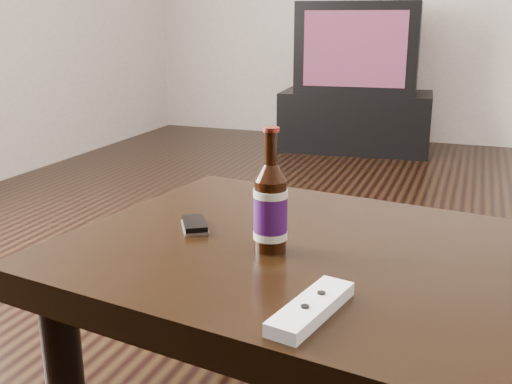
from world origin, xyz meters
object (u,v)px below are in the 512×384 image
(coffee_table, at_px, (387,294))
(remote, at_px, (312,308))
(tv, at_px, (359,47))
(beer_bottle, at_px, (271,208))
(tv_stand, at_px, (355,121))
(phone, at_px, (195,225))

(coffee_table, relative_size, remote, 6.86)
(tv, height_order, coffee_table, tv)
(tv, height_order, beer_bottle, tv)
(beer_bottle, bearing_deg, coffee_table, 3.82)
(coffee_table, height_order, remote, remote)
(coffee_table, distance_m, remote, 0.27)
(tv_stand, bearing_deg, remote, -84.69)
(phone, bearing_deg, coffee_table, -37.69)
(tv, relative_size, phone, 7.86)
(beer_bottle, bearing_deg, tv, 98.06)
(remote, bearing_deg, tv_stand, 112.17)
(remote, bearing_deg, beer_bottle, 134.46)
(phone, distance_m, remote, 0.45)
(tv_stand, bearing_deg, tv, -90.00)
(tv_stand, xyz_separation_m, remote, (0.61, -3.51, 0.29))
(phone, relative_size, remote, 0.54)
(beer_bottle, bearing_deg, tv_stand, 98.06)
(tv_stand, bearing_deg, phone, -89.78)
(tv, distance_m, coffee_table, 3.35)
(coffee_table, bearing_deg, tv_stand, 102.03)
(tv, xyz_separation_m, coffee_table, (0.70, -3.26, -0.31))
(tv, xyz_separation_m, beer_bottle, (0.46, -3.28, -0.16))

